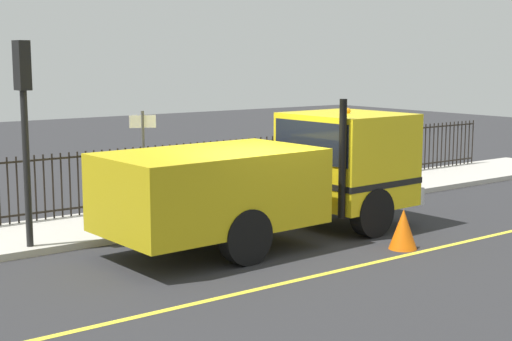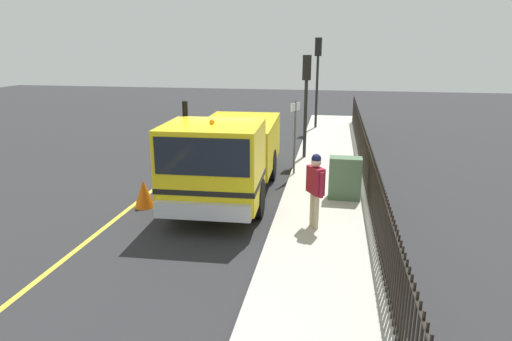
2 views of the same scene
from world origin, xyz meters
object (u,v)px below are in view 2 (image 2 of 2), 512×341
worker_standing (315,183)px  traffic_cone (144,193)px  traffic_light_mid (318,65)px  street_sign (295,128)px  traffic_light_near (306,85)px  utility_cabinet (345,178)px  work_truck (227,152)px

worker_standing → traffic_cone: bearing=47.5°
traffic_light_mid → street_sign: traffic_light_mid is taller
traffic_light_near → traffic_cone: traffic_light_near is taller
worker_standing → utility_cabinet: 2.22m
traffic_light_near → traffic_cone: (-3.74, -5.55, -2.34)m
worker_standing → traffic_cone: 4.57m
work_truck → traffic_light_near: traffic_light_near is taller
worker_standing → traffic_light_mid: traffic_light_mid is taller
work_truck → utility_cabinet: bearing=178.7°
work_truck → worker_standing: size_ratio=3.93×
traffic_light_mid → traffic_cone: bearing=77.9°
traffic_light_near → traffic_light_mid: (0.12, 6.13, 0.45)m
traffic_light_near → street_sign: size_ratio=1.56×
utility_cabinet → traffic_cone: bearing=-166.8°
work_truck → street_sign: size_ratio=2.85×
traffic_light_mid → worker_standing: bearing=98.8°
traffic_light_near → traffic_light_mid: 6.14m
traffic_cone → street_sign: 5.04m
worker_standing → utility_cabinet: bearing=-50.1°
traffic_light_near → street_sign: 2.48m
traffic_light_mid → utility_cabinet: bearing=103.0°
traffic_light_mid → traffic_cone: (-3.87, -11.67, -2.79)m
street_sign → traffic_cone: bearing=-137.0°
street_sign → traffic_light_near: bearing=85.7°
worker_standing → street_sign: (-0.84, 4.19, 0.42)m
traffic_light_mid → street_sign: (-0.29, -8.33, -1.58)m
work_truck → traffic_cone: (-1.95, -1.15, -0.92)m
traffic_light_mid → work_truck: bearing=86.0°
worker_standing → traffic_light_mid: (-0.55, 12.53, 1.99)m
traffic_light_near → street_sign: traffic_light_near is taller
traffic_light_mid → street_sign: 8.49m
work_truck → traffic_light_near: 4.96m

